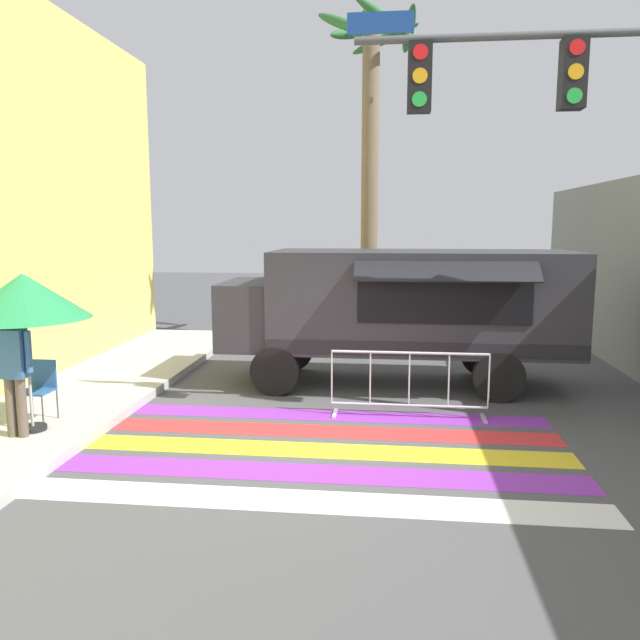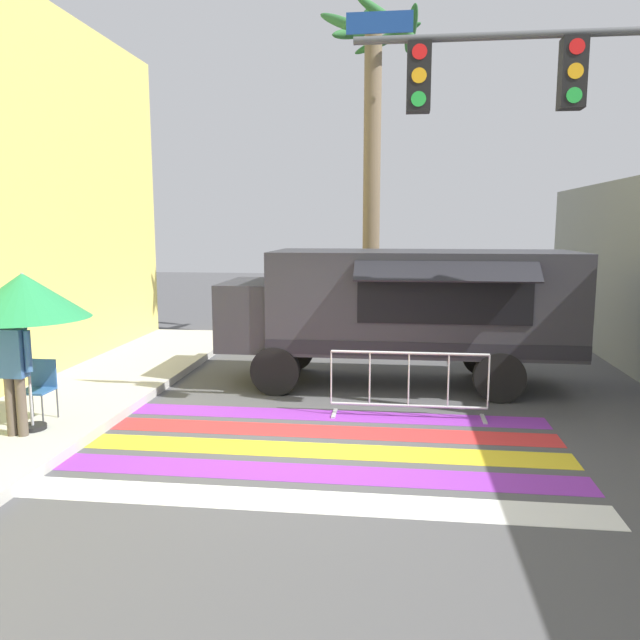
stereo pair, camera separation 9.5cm
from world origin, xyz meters
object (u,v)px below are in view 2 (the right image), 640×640
Objects in this scene: food_truck at (395,304)px; vendor_person at (13,365)px; folding_chair at (39,384)px; traffic_signal_pole at (571,130)px; palm_tree at (373,133)px; barricade_front at (409,385)px; patio_umbrella at (23,296)px.

food_truck is 6.27m from vendor_person.
folding_chair is at bearing 93.89° from vendor_person.
traffic_signal_pole is 3.41× the size of vendor_person.
vendor_person is 9.67m from palm_tree.
palm_tree is (-0.58, 3.82, 3.56)m from food_truck.
barricade_front reaches higher than folding_chair.
palm_tree is at bearing 57.42° from vendor_person.
vendor_person is at bearing -168.10° from traffic_signal_pole.
palm_tree reaches higher than traffic_signal_pole.
traffic_signal_pole is 4.20m from barricade_front.
folding_chair is (-0.14, 0.45, -1.31)m from patio_umbrella.
folding_chair is at bearing 106.96° from patio_umbrella.
palm_tree is (4.43, 6.98, 4.39)m from folding_chair.
traffic_signal_pole is 7.59m from patio_umbrella.
food_truck is 4.22m from traffic_signal_pole.
food_truck is 1.09× the size of traffic_signal_pole.
barricade_front is at bearing 169.86° from traffic_signal_pole.
barricade_front is at bearing 17.72° from patio_umbrella.
folding_chair is 0.83m from vendor_person.
patio_umbrella reaches higher than vendor_person.
food_truck is 2.22m from barricade_front.
food_truck is 0.80× the size of palm_tree.
traffic_signal_pole reaches higher than food_truck.
palm_tree is (4.30, 7.43, 3.08)m from patio_umbrella.
traffic_signal_pole is at bearing 10.02° from patio_umbrella.
vendor_person is at bearing -79.56° from folding_chair.
folding_chair is 0.51× the size of vendor_person.
vendor_person is at bearing -119.51° from palm_tree.
traffic_signal_pole is 6.85m from palm_tree.
vendor_person reaches higher than folding_chair.
vendor_person is 0.22× the size of palm_tree.
patio_umbrella reaches higher than folding_chair.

